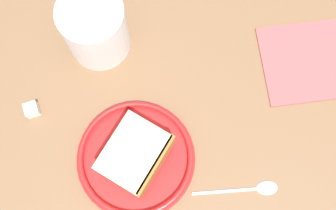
{
  "coord_description": "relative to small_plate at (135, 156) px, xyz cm",
  "views": [
    {
      "loc": [
        -5.08,
        -9.66,
        61.52
      ],
      "look_at": [
        3.41,
        3.54,
        3.0
      ],
      "focal_mm": 46.36,
      "sensor_mm": 36.0,
      "label": 1
    }
  ],
  "objects": [
    {
      "name": "ground_plane",
      "position": [
        4.26,
        -0.28,
        -2.78
      ],
      "size": [
        150.9,
        150.9,
        3.97
      ],
      "primitive_type": "cube",
      "color": "brown"
    },
    {
      "name": "small_plate",
      "position": [
        0.0,
        0.0,
        0.0
      ],
      "size": [
        16.86,
        16.86,
        1.61
      ],
      "color": "red",
      "rests_on": "ground_plane"
    },
    {
      "name": "tea_mug",
      "position": [
        4.75,
        18.0,
        4.42
      ],
      "size": [
        9.22,
        11.94,
        10.21
      ],
      "color": "white",
      "rests_on": "ground_plane"
    },
    {
      "name": "sugar_cube",
      "position": [
        -8.95,
        13.78,
        0.15
      ],
      "size": [
        2.27,
        2.27,
        1.88
      ],
      "primitive_type": "cube",
      "rotation": [
        0.0,
        0.0,
        1.34
      ],
      "color": "white",
      "rests_on": "ground_plane"
    },
    {
      "name": "teaspoon",
      "position": [
        11.55,
        -12.76,
        -0.44
      ],
      "size": [
        11.19,
        6.85,
        0.8
      ],
      "color": "silver",
      "rests_on": "ground_plane"
    },
    {
      "name": "cake_slice",
      "position": [
        0.12,
        -0.24,
        2.95
      ],
      "size": [
        11.19,
        10.51,
        5.87
      ],
      "color": "#9E662D",
      "rests_on": "small_plate"
    },
    {
      "name": "folded_napkin",
      "position": [
        29.3,
        -1.68,
        -0.49
      ],
      "size": [
        17.39,
        17.06,
        0.6
      ],
      "primitive_type": "cube",
      "rotation": [
        0.0,
        0.0,
        -0.44
      ],
      "color": "#B24C4C",
      "rests_on": "ground_plane"
    }
  ]
}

